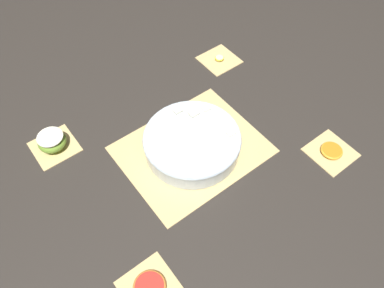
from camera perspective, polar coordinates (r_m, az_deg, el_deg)
The scene contains 11 objects.
ground_plane at distance 1.17m, azimuth -0.00°, elevation -0.89°, with size 6.00×6.00×0.00m, color #2D2823.
bamboo_mat_center at distance 1.17m, azimuth -0.00°, elevation -0.81°, with size 0.43×0.34×0.01m.
coaster_mat_near_left at distance 1.46m, azimuth 4.17°, elevation 12.70°, with size 0.13×0.13×0.01m.
coaster_mat_near_right at distance 1.25m, azimuth -20.20°, elevation -0.36°, with size 0.13×0.13×0.01m.
coaster_mat_far_left at distance 1.24m, azimuth 20.40°, elevation -1.16°, with size 0.13×0.13×0.01m.
coaster_mat_far_right at distance 0.99m, azimuth -6.43°, elevation -20.94°, with size 0.13×0.13×0.01m.
fruit_salad_bowl at distance 1.14m, azimuth 0.04°, elevation 0.36°, with size 0.30×0.30×0.07m.
apple_half at distance 1.23m, azimuth -20.56°, elevation 0.41°, with size 0.09×0.09×0.05m.
orange_slice_whole at distance 1.24m, azimuth 20.51°, elevation -0.94°, with size 0.07×0.07×0.01m.
banana_coin_single at distance 1.46m, azimuth 4.19°, elevation 12.93°, with size 0.03×0.03×0.01m.
grapefruit_slice at distance 0.98m, azimuth -6.48°, elevation -20.80°, with size 0.08×0.08×0.01m.
Camera 1 is at (0.42, 0.54, 0.95)m, focal length 35.00 mm.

